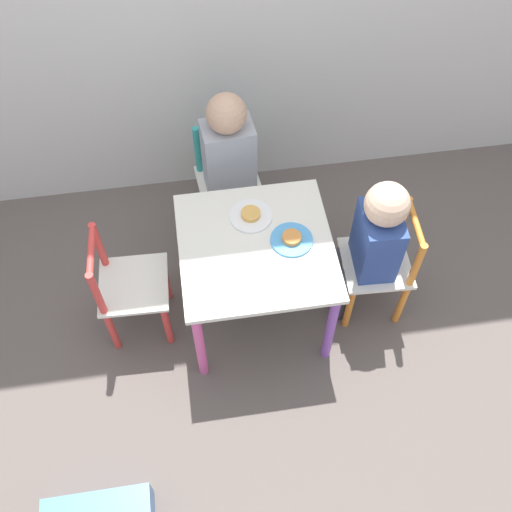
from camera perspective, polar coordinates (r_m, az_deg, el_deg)
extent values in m
plane|color=#5B514C|center=(2.53, 0.00, -5.09)|extent=(6.00, 6.00, 0.00)
cube|color=silver|center=(2.15, 0.00, 0.90)|extent=(0.55, 0.55, 0.02)
cylinder|color=#E5599E|center=(2.21, -5.36, -8.47)|extent=(0.04, 0.04, 0.44)
cylinder|color=#8E51BC|center=(2.25, 7.12, -6.78)|extent=(0.04, 0.04, 0.44)
cylinder|color=yellow|center=(2.47, -6.45, 1.62)|extent=(0.04, 0.04, 0.44)
cylinder|color=green|center=(2.51, 4.69, 2.97)|extent=(0.04, 0.04, 0.44)
cube|color=silver|center=(2.36, 11.33, -0.66)|extent=(0.27, 0.27, 0.02)
cylinder|color=orange|center=(2.51, 7.96, -0.70)|extent=(0.03, 0.03, 0.27)
cylinder|color=orange|center=(2.40, 8.86, -4.87)|extent=(0.03, 0.03, 0.27)
cylinder|color=orange|center=(2.56, 12.61, -0.31)|extent=(0.03, 0.03, 0.27)
cylinder|color=orange|center=(2.45, 13.70, -4.37)|extent=(0.03, 0.03, 0.27)
cylinder|color=orange|center=(2.35, 13.76, 3.33)|extent=(0.03, 0.03, 0.26)
cylinder|color=orange|center=(2.24, 15.01, -0.94)|extent=(0.03, 0.03, 0.26)
cylinder|color=orange|center=(2.20, 14.98, 3.01)|extent=(0.03, 0.21, 0.02)
cube|color=silver|center=(2.57, -2.56, 6.85)|extent=(0.28, 0.28, 0.02)
cylinder|color=teal|center=(2.60, -4.21, 2.62)|extent=(0.03, 0.03, 0.27)
cylinder|color=teal|center=(2.63, 0.33, 3.52)|extent=(0.03, 0.03, 0.27)
cylinder|color=teal|center=(2.73, -5.12, 6.04)|extent=(0.03, 0.03, 0.27)
cylinder|color=teal|center=(2.76, -0.77, 6.88)|extent=(0.03, 0.03, 0.27)
cylinder|color=teal|center=(2.54, -5.56, 9.93)|extent=(0.03, 0.03, 0.26)
cylinder|color=teal|center=(2.57, -0.84, 10.79)|extent=(0.03, 0.03, 0.26)
cylinder|color=teal|center=(2.47, -3.31, 12.27)|extent=(0.21, 0.04, 0.02)
cube|color=silver|center=(2.31, -11.59, -2.68)|extent=(0.27, 0.27, 0.02)
cylinder|color=#DB3D38|center=(2.36, -8.47, -6.48)|extent=(0.03, 0.03, 0.27)
cylinder|color=#DB3D38|center=(2.47, -8.61, -2.17)|extent=(0.03, 0.03, 0.27)
cylinder|color=#DB3D38|center=(2.39, -13.55, -6.87)|extent=(0.03, 0.03, 0.27)
cylinder|color=#DB3D38|center=(2.50, -13.44, -2.60)|extent=(0.03, 0.03, 0.27)
cylinder|color=#DB3D38|center=(2.17, -14.89, -3.59)|extent=(0.03, 0.03, 0.26)
cylinder|color=#DB3D38|center=(2.29, -14.70, 0.93)|extent=(0.03, 0.03, 0.26)
cylinder|color=#DB3D38|center=(2.14, -15.44, 0.44)|extent=(0.03, 0.21, 0.02)
cylinder|color=#38383D|center=(2.47, 7.90, -1.70)|extent=(0.07, 0.07, 0.29)
cylinder|color=#38383D|center=(2.42, 8.31, -3.68)|extent=(0.07, 0.07, 0.29)
cube|color=#2D478E|center=(2.24, 11.45, 1.43)|extent=(0.15, 0.21, 0.28)
sphere|color=#DBB293|center=(2.08, 12.39, 4.82)|extent=(0.16, 0.16, 0.16)
cylinder|color=#7A6B5B|center=(2.59, -2.94, 2.73)|extent=(0.07, 0.07, 0.29)
cylinder|color=#7A6B5B|center=(2.60, -0.79, 3.15)|extent=(0.07, 0.07, 0.29)
cube|color=#999EA8|center=(2.42, -2.61, 9.28)|extent=(0.21, 0.16, 0.34)
sphere|color=tan|center=(2.26, -2.83, 13.40)|extent=(0.15, 0.15, 0.15)
cylinder|color=#4C9EE0|center=(2.15, 3.40, 1.55)|extent=(0.15, 0.15, 0.01)
cylinder|color=#D6843D|center=(2.14, 3.42, 1.78)|extent=(0.07, 0.07, 0.02)
cylinder|color=white|center=(2.21, -0.50, 3.82)|extent=(0.16, 0.16, 0.01)
cylinder|color=gold|center=(2.20, -0.50, 4.04)|extent=(0.07, 0.07, 0.02)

